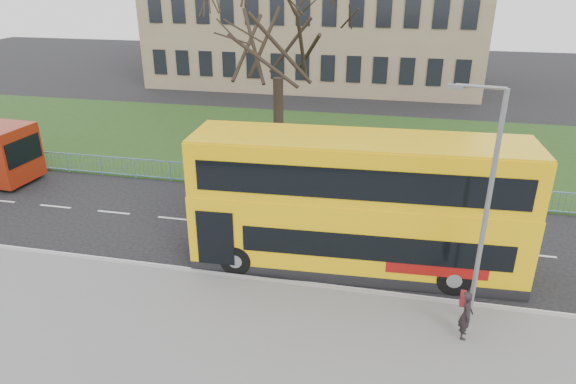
{
  "coord_description": "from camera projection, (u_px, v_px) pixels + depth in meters",
  "views": [
    {
      "loc": [
        3.3,
        -16.45,
        10.19
      ],
      "look_at": [
        -0.5,
        1.0,
        2.44
      ],
      "focal_mm": 32.0,
      "sensor_mm": 36.0,
      "label": 1
    }
  ],
  "objects": [
    {
      "name": "guard_railing",
      "position": [
        322.0,
        184.0,
        25.15
      ],
      "size": [
        40.0,
        0.12,
        1.1
      ],
      "primitive_type": null,
      "color": "#658FB4",
      "rests_on": "ground"
    },
    {
      "name": "ground",
      "position": [
        295.0,
        262.0,
        19.45
      ],
      "size": [
        120.0,
        120.0,
        0.0
      ],
      "primitive_type": "plane",
      "color": "black",
      "rests_on": "ground"
    },
    {
      "name": "pedestrian",
      "position": [
        466.0,
        315.0,
        15.03
      ],
      "size": [
        0.41,
        0.59,
        1.55
      ],
      "primitive_type": "imported",
      "rotation": [
        0.0,
        0.0,
        1.5
      ],
      "color": "black",
      "rests_on": "pavement"
    },
    {
      "name": "kerb",
      "position": [
        287.0,
        283.0,
        18.03
      ],
      "size": [
        80.0,
        0.2,
        0.14
      ],
      "primitive_type": "cube",
      "color": "gray",
      "rests_on": "ground"
    },
    {
      "name": "bare_tree",
      "position": [
        278.0,
        60.0,
        26.65
      ],
      "size": [
        8.14,
        8.14,
        11.63
      ],
      "primitive_type": null,
      "color": "black",
      "rests_on": "grass_verge"
    },
    {
      "name": "street_lamp",
      "position": [
        484.0,
        204.0,
        14.4
      ],
      "size": [
        1.55,
        0.39,
        7.34
      ],
      "rotation": [
        0.0,
        0.0,
        -0.16
      ],
      "color": "gray",
      "rests_on": "pavement"
    },
    {
      "name": "grass_verge",
      "position": [
        341.0,
        145.0,
        32.25
      ],
      "size": [
        80.0,
        15.4,
        0.08
      ],
      "primitive_type": "cube",
      "color": "#1E3B15",
      "rests_on": "ground"
    },
    {
      "name": "yellow_bus",
      "position": [
        357.0,
        202.0,
        18.19
      ],
      "size": [
        11.86,
        3.35,
        4.92
      ],
      "rotation": [
        0.0,
        0.0,
        0.05
      ],
      "color": "yellow",
      "rests_on": "ground"
    },
    {
      "name": "civic_building",
      "position": [
        318.0,
        6.0,
        49.01
      ],
      "size": [
        30.0,
        15.0,
        14.0
      ],
      "primitive_type": "cube",
      "color": "#876C55",
      "rests_on": "ground"
    }
  ]
}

